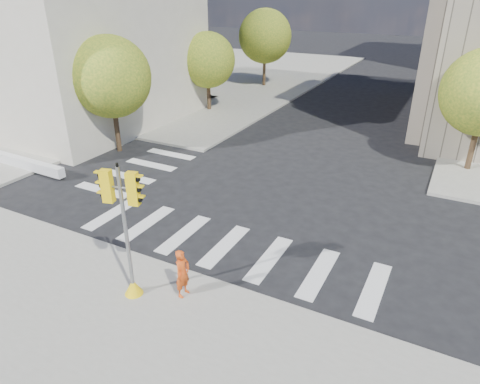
# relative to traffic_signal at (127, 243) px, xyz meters

# --- Properties ---
(ground) EXTENTS (160.00, 160.00, 0.00)m
(ground) POSITION_rel_traffic_signal_xyz_m (1.13, 5.78, -1.95)
(ground) COLOR black
(ground) RESTS_ON ground
(sidewalk_far_left) EXTENTS (28.00, 40.00, 0.15)m
(sidewalk_far_left) POSITION_rel_traffic_signal_xyz_m (-18.87, 31.78, -1.88)
(sidewalk_far_left) COLOR gray
(sidewalk_far_left) RESTS_ON ground
(classical_building) EXTENTS (19.00, 15.00, 12.70)m
(classical_building) POSITION_rel_traffic_signal_xyz_m (-18.87, 13.78, 4.49)
(classical_building) COLOR beige
(classical_building) RESTS_ON ground
(tree_lw_near) EXTENTS (4.40, 4.40, 6.41)m
(tree_lw_near) POSITION_rel_traffic_signal_xyz_m (-9.37, 9.78, 2.25)
(tree_lw_near) COLOR #382616
(tree_lw_near) RESTS_ON ground
(tree_lw_mid) EXTENTS (4.00, 4.00, 5.77)m
(tree_lw_mid) POSITION_rel_traffic_signal_xyz_m (-9.37, 19.78, 1.81)
(tree_lw_mid) COLOR #382616
(tree_lw_mid) RESTS_ON ground
(tree_lw_far) EXTENTS (4.80, 4.80, 6.95)m
(tree_lw_far) POSITION_rel_traffic_signal_xyz_m (-9.37, 29.78, 2.59)
(tree_lw_far) COLOR #382616
(tree_lw_far) RESTS_ON ground
(traffic_signal) EXTENTS (1.08, 0.56, 4.28)m
(traffic_signal) POSITION_rel_traffic_signal_xyz_m (0.00, 0.00, 0.00)
(traffic_signal) COLOR yellow
(traffic_signal) RESTS_ON sidewalk_near
(photographer) EXTENTS (0.40, 0.59, 1.56)m
(photographer) POSITION_rel_traffic_signal_xyz_m (1.38, 0.67, -1.02)
(photographer) COLOR #D04713
(photographer) RESTS_ON sidewalk_near
(planter_wall) EXTENTS (6.01, 0.54, 0.50)m
(planter_wall) POSITION_rel_traffic_signal_xyz_m (-11.87, 5.26, -1.55)
(planter_wall) COLOR silver
(planter_wall) RESTS_ON sidewalk_left_near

